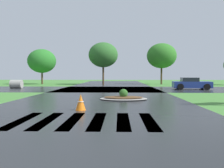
% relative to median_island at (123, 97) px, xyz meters
% --- Properties ---
extents(asphalt_roadway, '(10.66, 80.00, 0.01)m').
position_rel_median_island_xyz_m(asphalt_roadway, '(-1.48, -1.50, -0.13)').
color(asphalt_roadway, '#232628').
rests_on(asphalt_roadway, ground).
extents(asphalt_cross_road, '(90.00, 9.60, 0.01)m').
position_rel_median_island_xyz_m(asphalt_cross_road, '(-1.48, 10.09, -0.13)').
color(asphalt_cross_road, '#232628').
rests_on(asphalt_cross_road, ground).
extents(crosswalk_stripes, '(4.95, 3.18, 0.01)m').
position_rel_median_island_xyz_m(crosswalk_stripes, '(-1.48, -6.78, -0.13)').
color(crosswalk_stripes, white).
rests_on(crosswalk_stripes, ground).
extents(median_island, '(3.06, 2.10, 0.68)m').
position_rel_median_island_xyz_m(median_island, '(0.00, 0.00, 0.00)').
color(median_island, '#9E9B93').
rests_on(median_island, ground).
extents(car_blue_compact, '(4.05, 2.43, 1.26)m').
position_rel_median_island_xyz_m(car_blue_compact, '(7.45, 10.09, 0.46)').
color(car_blue_compact, navy).
rests_on(car_blue_compact, ground).
extents(drainage_pipe_stack, '(1.30, 0.98, 0.96)m').
position_rel_median_island_xyz_m(drainage_pipe_stack, '(-12.17, 11.41, 0.35)').
color(drainage_pipe_stack, '#9E9B93').
rests_on(drainage_pipe_stack, ground).
extents(traffic_cone, '(0.47, 0.47, 0.73)m').
position_rel_median_island_xyz_m(traffic_cone, '(-2.02, -4.48, 0.23)').
color(traffic_cone, orange).
rests_on(traffic_cone, ground).
extents(background_treeline, '(42.43, 6.34, 6.47)m').
position_rel_median_island_xyz_m(background_treeline, '(-4.47, 20.97, 3.93)').
color(background_treeline, '#4C3823').
rests_on(background_treeline, ground).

